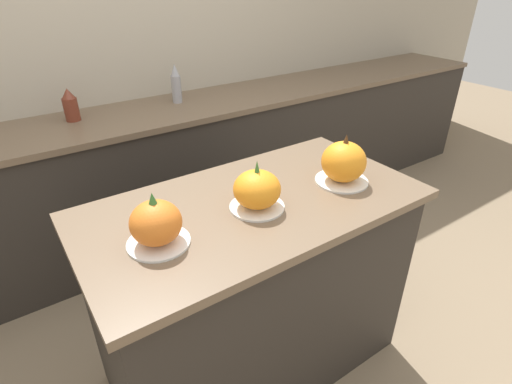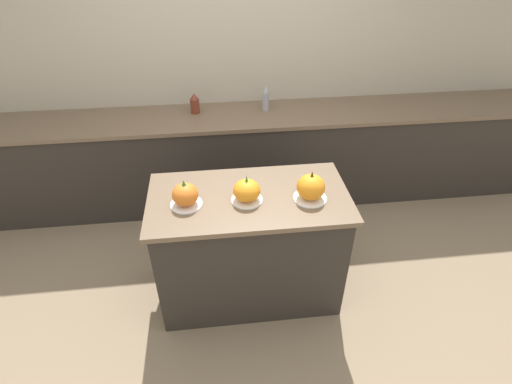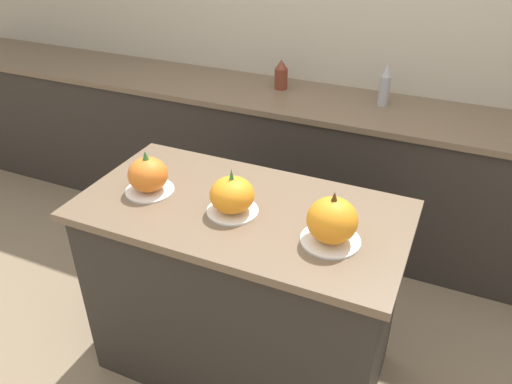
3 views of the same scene
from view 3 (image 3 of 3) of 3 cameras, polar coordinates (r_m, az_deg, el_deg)
ground_plane at (r=2.59m, az=-1.38°, el=-18.71°), size 12.00×12.00×0.00m
wall_back at (r=3.22m, az=10.78°, el=17.70°), size 8.00×0.06×2.50m
kitchen_island at (r=2.26m, az=-1.53°, el=-11.31°), size 1.32×0.69×0.90m
back_counter at (r=3.20m, az=7.90°, el=2.59°), size 6.00×0.60×0.91m
pumpkin_cake_left at (r=2.09m, az=-12.24°, el=1.84°), size 0.20×0.20×0.19m
pumpkin_cake_center at (r=1.92m, az=-2.75°, el=-0.44°), size 0.20×0.20×0.19m
pumpkin_cake_right at (r=1.77m, az=8.69°, el=-3.35°), size 0.22×0.22×0.21m
bottle_tall at (r=2.99m, az=14.51°, el=11.71°), size 0.06×0.06×0.24m
bottle_short at (r=3.17m, az=2.89°, el=13.23°), size 0.08×0.08×0.18m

